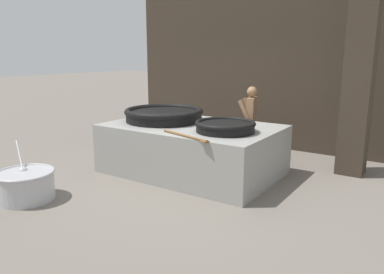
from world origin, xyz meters
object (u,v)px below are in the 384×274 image
(giant_wok_near, at_px, (164,114))
(giant_wok_far, at_px, (225,126))
(prep_bowl_vegetables, at_px, (25,184))
(cook, at_px, (251,120))

(giant_wok_near, bearing_deg, giant_wok_far, -9.40)
(giant_wok_near, relative_size, prep_bowl_vegetables, 1.41)
(giant_wok_near, height_order, prep_bowl_vegetables, giant_wok_near)
(cook, bearing_deg, prep_bowl_vegetables, 49.99)
(giant_wok_far, bearing_deg, cook, 100.17)
(giant_wok_near, xyz_separation_m, prep_bowl_vegetables, (-0.65, -2.49, -0.76))
(giant_wok_near, bearing_deg, cook, 49.48)
(cook, distance_m, prep_bowl_vegetables, 4.27)
(prep_bowl_vegetables, bearing_deg, giant_wok_near, 75.40)
(cook, height_order, prep_bowl_vegetables, cook)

